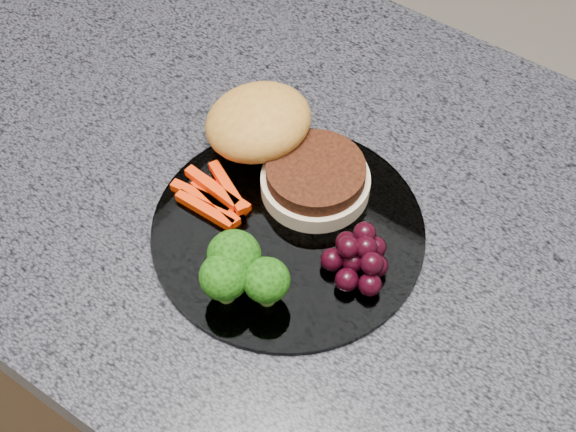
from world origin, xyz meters
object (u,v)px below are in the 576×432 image
(island_cabinet, at_px, (344,417))
(burger, at_px, (278,145))
(plate, at_px, (288,230))
(grape_bunch, at_px, (359,258))

(island_cabinet, xyz_separation_m, burger, (-0.12, 0.01, 0.50))
(plate, height_order, burger, burger)
(island_cabinet, height_order, plate, plate)
(grape_bunch, bearing_deg, island_cabinet, 106.68)
(island_cabinet, bearing_deg, plate, -141.73)
(burger, distance_m, grape_bunch, 0.15)
(grape_bunch, bearing_deg, plate, -179.33)
(island_cabinet, height_order, burger, burger)
(plate, bearing_deg, grape_bunch, 0.67)
(plate, bearing_deg, burger, 131.61)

